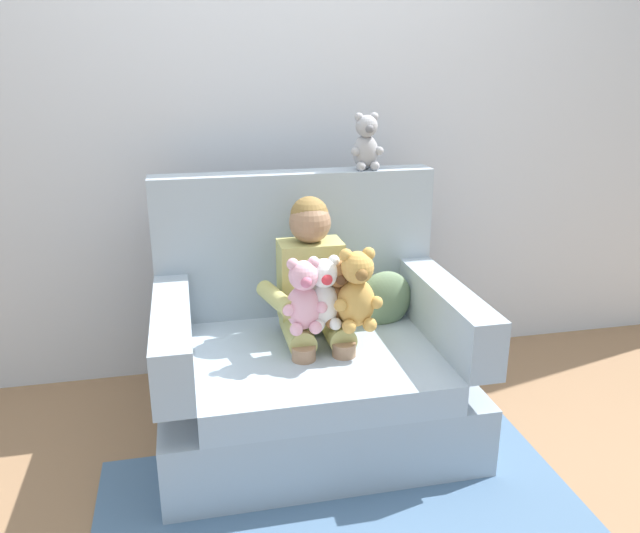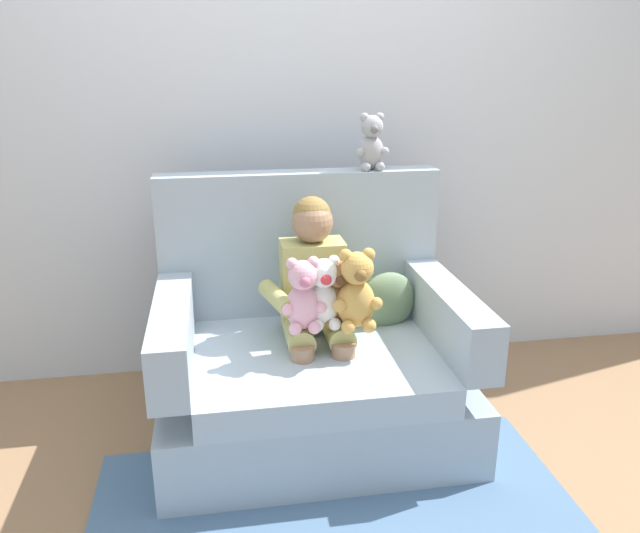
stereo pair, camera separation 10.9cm
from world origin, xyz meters
name	(u,v)px [view 2 (the right image)]	position (x,y,z in m)	size (l,w,h in m)	color
ground_plane	(313,432)	(0.00, 0.00, 0.00)	(8.00, 8.00, 0.00)	#936D4C
back_wall	(288,105)	(0.00, 0.74, 1.30)	(6.00, 0.10, 2.60)	silver
armchair	(311,358)	(0.00, 0.06, 0.32)	(1.23, 0.91, 1.05)	#9EADBC
seated_child	(315,289)	(0.02, 0.07, 0.62)	(0.45, 0.39, 0.82)	tan
plush_brown	(338,294)	(0.09, -0.05, 0.65)	(0.16, 0.13, 0.27)	brown
plush_pink	(303,297)	(-0.05, -0.09, 0.66)	(0.17, 0.14, 0.29)	#EAA8BC
plush_honey	(357,292)	(0.15, -0.10, 0.67)	(0.19, 0.16, 0.32)	gold
plush_white	(324,294)	(0.03, -0.07, 0.65)	(0.17, 0.14, 0.29)	white
plush_grey_on_backrest	(372,144)	(0.32, 0.38, 1.16)	(0.15, 0.12, 0.25)	#9E9EA3
throw_pillow	(387,301)	(0.36, 0.17, 0.51)	(0.26, 0.12, 0.26)	slate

